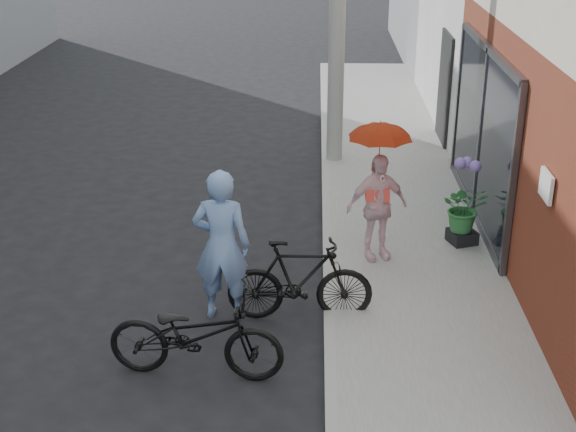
# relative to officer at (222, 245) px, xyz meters

# --- Properties ---
(ground) EXTENTS (80.00, 80.00, 0.00)m
(ground) POSITION_rel_officer_xyz_m (0.29, -0.55, -0.91)
(ground) COLOR black
(ground) RESTS_ON ground
(sidewalk) EXTENTS (2.20, 24.00, 0.12)m
(sidewalk) POSITION_rel_officer_xyz_m (2.39, 1.45, -0.85)
(sidewalk) COLOR gray
(sidewalk) RESTS_ON ground
(curb) EXTENTS (0.12, 24.00, 0.12)m
(curb) POSITION_rel_officer_xyz_m (1.23, 1.45, -0.85)
(curb) COLOR #9E9E99
(curb) RESTS_ON ground
(officer) EXTENTS (0.70, 0.49, 1.83)m
(officer) POSITION_rel_officer_xyz_m (0.00, 0.00, 0.00)
(officer) COLOR #7192C9
(officer) RESTS_ON ground
(bike_left) EXTENTS (1.87, 0.81, 0.96)m
(bike_left) POSITION_rel_officer_xyz_m (-0.14, -1.23, -0.44)
(bike_left) COLOR black
(bike_left) RESTS_ON ground
(bike_right) EXTENTS (1.69, 0.52, 1.01)m
(bike_right) POSITION_rel_officer_xyz_m (0.89, -0.04, -0.41)
(bike_right) COLOR black
(bike_right) RESTS_ON ground
(kimono_woman) EXTENTS (0.91, 0.62, 1.43)m
(kimono_woman) POSITION_rel_officer_xyz_m (1.86, 1.41, -0.08)
(kimono_woman) COLOR #FBD2DB
(kimono_woman) RESTS_ON sidewalk
(parasol) EXTENTS (0.78, 0.78, 0.69)m
(parasol) POSITION_rel_officer_xyz_m (1.86, 1.41, 0.98)
(parasol) COLOR red
(parasol) RESTS_ON kimono_woman
(planter) EXTENTS (0.44, 0.44, 0.18)m
(planter) POSITION_rel_officer_xyz_m (3.09, 1.91, -0.70)
(planter) COLOR black
(planter) RESTS_ON sidewalk
(potted_plant) EXTENTS (0.61, 0.53, 0.68)m
(potted_plant) POSITION_rel_officer_xyz_m (3.09, 1.91, -0.27)
(potted_plant) COLOR #2E7439
(potted_plant) RESTS_ON planter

